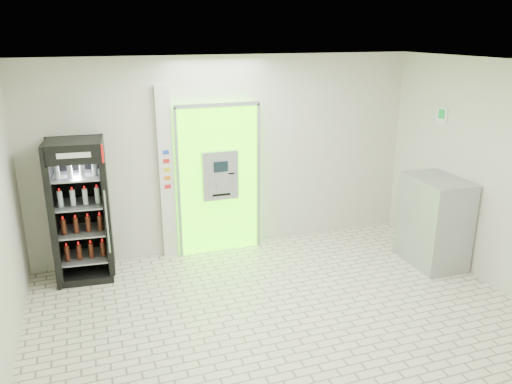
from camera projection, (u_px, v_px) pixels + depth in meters
name	position (u px, v px, depth m)	size (l,w,h in m)	color
ground	(290.00, 327.00, 5.88)	(6.00, 6.00, 0.00)	beige
room_shell	(294.00, 177.00, 5.31)	(6.00, 6.00, 6.00)	beige
atm_assembly	(218.00, 179.00, 7.62)	(1.30, 0.24, 2.33)	#4FFF03
pillar	(167.00, 175.00, 7.37)	(0.22, 0.11, 2.60)	silver
beverage_cooler	(81.00, 213.00, 6.84)	(0.80, 0.74, 1.96)	black
steel_cabinet	(434.00, 221.00, 7.33)	(0.70, 1.01, 1.31)	#979A9E
exit_sign	(442.00, 116.00, 7.41)	(0.02, 0.22, 0.26)	white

